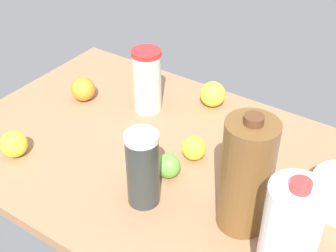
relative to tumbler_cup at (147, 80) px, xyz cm
name	(u,v)px	position (x,y,z in cm)	size (l,w,h in cm)	color
countertop	(168,160)	(-18.09, 15.68, -11.44)	(120.00, 76.00, 3.00)	#9D6E4C
tumbler_cup	(147,80)	(0.00, 0.00, 0.00)	(8.79, 8.79, 19.80)	beige
shaker_bottle	(143,169)	(-22.47, 32.52, -0.10)	(7.86, 7.86, 19.60)	#2F3532
milk_jug	(289,236)	(-58.33, 34.48, 2.21)	(11.04, 11.04, 25.87)	white
chocolate_milk_jug	(246,176)	(-44.86, 25.65, 3.90)	(11.31, 11.31, 29.25)	brown
lemon_near_front	(194,148)	(-24.15, 12.40, -6.68)	(6.51, 6.51, 6.51)	yellow
lemon_beside_bowl	(213,94)	(-15.50, -12.82, -6.00)	(7.89, 7.89, 7.89)	yellow
lime_far_back	(168,166)	(-22.44, 21.98, -6.79)	(6.30, 6.30, 6.30)	#64AE3D
lemon_by_jug	(14,144)	(16.25, 38.10, -6.33)	(7.22, 7.22, 7.22)	yellow
orange_loose	(83,89)	(19.80, 7.14, -6.14)	(7.61, 7.61, 7.61)	orange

